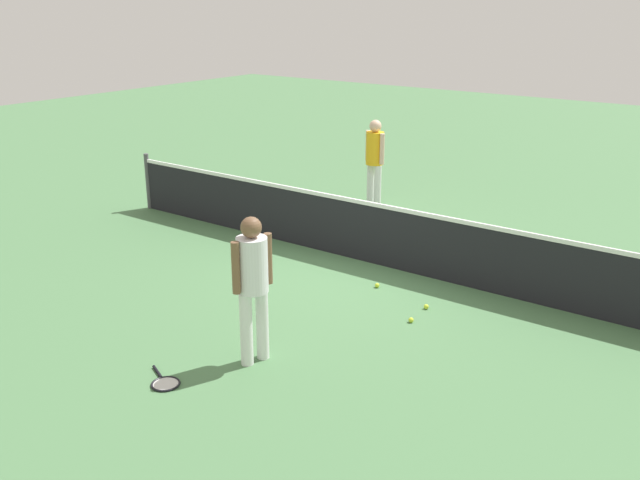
{
  "coord_description": "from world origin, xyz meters",
  "views": [
    {
      "loc": [
        5.49,
        -8.74,
        3.91
      ],
      "look_at": [
        0.34,
        -1.7,
        0.9
      ],
      "focal_mm": 39.89,
      "sensor_mm": 36.0,
      "label": 1
    }
  ],
  "objects_px": {
    "player_far_side": "(375,156)",
    "tennis_racket_near_player": "(165,383)",
    "player_near_side": "(253,278)",
    "tennis_ball_midcourt": "(377,285)",
    "tennis_ball_near_player": "(411,320)",
    "tennis_racket_far_player": "(397,217)",
    "tennis_ball_by_net": "(426,307)"
  },
  "relations": [
    {
      "from": "player_near_side",
      "to": "tennis_ball_midcourt",
      "type": "distance_m",
      "value": 2.8
    },
    {
      "from": "player_near_side",
      "to": "tennis_ball_near_player",
      "type": "bearing_deg",
      "value": 64.03
    },
    {
      "from": "tennis_ball_near_player",
      "to": "tennis_ball_midcourt",
      "type": "height_order",
      "value": "same"
    },
    {
      "from": "player_near_side",
      "to": "tennis_ball_midcourt",
      "type": "height_order",
      "value": "player_near_side"
    },
    {
      "from": "tennis_racket_far_player",
      "to": "tennis_racket_near_player",
      "type": "bearing_deg",
      "value": -81.23
    },
    {
      "from": "player_near_side",
      "to": "tennis_ball_midcourt",
      "type": "bearing_deg",
      "value": 90.3
    },
    {
      "from": "player_far_side",
      "to": "tennis_ball_midcourt",
      "type": "height_order",
      "value": "player_far_side"
    },
    {
      "from": "player_far_side",
      "to": "tennis_ball_near_player",
      "type": "height_order",
      "value": "player_far_side"
    },
    {
      "from": "tennis_racket_near_player",
      "to": "tennis_ball_midcourt",
      "type": "xyz_separation_m",
      "value": [
        0.43,
        3.58,
        0.02
      ]
    },
    {
      "from": "tennis_racket_far_player",
      "to": "tennis_ball_near_player",
      "type": "height_order",
      "value": "tennis_ball_near_player"
    },
    {
      "from": "tennis_racket_far_player",
      "to": "tennis_ball_by_net",
      "type": "relative_size",
      "value": 8.36
    },
    {
      "from": "tennis_ball_near_player",
      "to": "tennis_ball_midcourt",
      "type": "relative_size",
      "value": 1.0
    },
    {
      "from": "tennis_ball_near_player",
      "to": "tennis_racket_far_player",
      "type": "bearing_deg",
      "value": 122.55
    },
    {
      "from": "tennis_ball_midcourt",
      "to": "player_far_side",
      "type": "bearing_deg",
      "value": 122.86
    },
    {
      "from": "tennis_racket_near_player",
      "to": "tennis_ball_by_net",
      "type": "height_order",
      "value": "tennis_ball_by_net"
    },
    {
      "from": "player_far_side",
      "to": "tennis_racket_near_player",
      "type": "xyz_separation_m",
      "value": [
        1.77,
        -6.99,
        -1.0
      ]
    },
    {
      "from": "tennis_racket_far_player",
      "to": "tennis_ball_midcourt",
      "type": "relative_size",
      "value": 8.36
    },
    {
      "from": "player_near_side",
      "to": "player_far_side",
      "type": "height_order",
      "value": "same"
    },
    {
      "from": "tennis_racket_far_player",
      "to": "tennis_ball_near_player",
      "type": "distance_m",
      "value": 4.45
    },
    {
      "from": "tennis_racket_near_player",
      "to": "player_near_side",
      "type": "bearing_deg",
      "value": 65.03
    },
    {
      "from": "tennis_racket_far_player",
      "to": "player_far_side",
      "type": "bearing_deg",
      "value": 153.69
    },
    {
      "from": "player_near_side",
      "to": "tennis_racket_near_player",
      "type": "bearing_deg",
      "value": -114.97
    },
    {
      "from": "tennis_racket_far_player",
      "to": "tennis_ball_by_net",
      "type": "height_order",
      "value": "tennis_ball_by_net"
    },
    {
      "from": "tennis_ball_midcourt",
      "to": "tennis_ball_by_net",
      "type": "bearing_deg",
      "value": -14.7
    },
    {
      "from": "tennis_racket_near_player",
      "to": "tennis_ball_near_player",
      "type": "distance_m",
      "value": 3.18
    },
    {
      "from": "tennis_racket_far_player",
      "to": "tennis_ball_near_player",
      "type": "relative_size",
      "value": 8.36
    },
    {
      "from": "tennis_racket_far_player",
      "to": "player_near_side",
      "type": "bearing_deg",
      "value": -75.5
    },
    {
      "from": "tennis_ball_by_net",
      "to": "tennis_ball_near_player",
      "type": "bearing_deg",
      "value": -85.3
    },
    {
      "from": "tennis_racket_near_player",
      "to": "tennis_ball_midcourt",
      "type": "height_order",
      "value": "tennis_ball_midcourt"
    },
    {
      "from": "player_near_side",
      "to": "tennis_racket_far_player",
      "type": "distance_m",
      "value": 5.94
    },
    {
      "from": "player_near_side",
      "to": "tennis_ball_midcourt",
      "type": "xyz_separation_m",
      "value": [
        -0.01,
        2.62,
        -0.98
      ]
    },
    {
      "from": "player_near_side",
      "to": "player_far_side",
      "type": "xyz_separation_m",
      "value": [
        -2.22,
        6.04,
        0.0
      ]
    }
  ]
}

